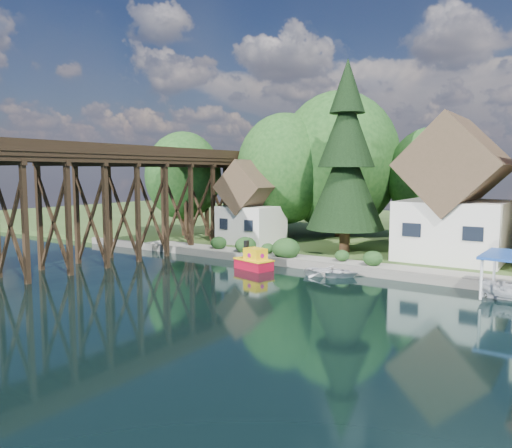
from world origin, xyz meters
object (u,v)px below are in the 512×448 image
object	(u,v)px
shed	(252,208)
conifer	(346,160)
house_left	(455,199)
boat_white_a	(331,271)
boat_canopy	(510,281)
trestle_bridge	(141,194)
tugboat	(254,261)

from	to	relation	value
shed	conifer	size ratio (longest dim) A/B	0.49
house_left	boat_white_a	xyz separation A→B (m)	(-6.01, -9.30, -4.75)
conifer	boat_canopy	xyz separation A→B (m)	(13.44, -7.88, -7.02)
trestle_bridge	conifer	world-z (taller)	conifer
conifer	boat_white_a	size ratio (longest dim) A/B	4.25
house_left	boat_canopy	distance (m)	11.75
conifer	tugboat	bearing A→B (deg)	-112.89
boat_white_a	boat_canopy	world-z (taller)	boat_canopy
tugboat	shed	bearing A→B (deg)	125.16
trestle_bridge	tugboat	distance (m)	12.15
house_left	tugboat	bearing A→B (deg)	-138.98
shed	tugboat	xyz separation A→B (m)	(6.18, -8.78, -3.19)
conifer	boat_canopy	distance (m)	17.09
shed	conifer	bearing A→B (deg)	-2.28
conifer	boat_white_a	world-z (taller)	conifer
tugboat	boat_canopy	bearing A→B (deg)	1.74
shed	boat_canopy	world-z (taller)	shed
house_left	tugboat	distance (m)	16.30
trestle_bridge	tugboat	size ratio (longest dim) A/B	13.62
trestle_bridge	boat_canopy	size ratio (longest dim) A/B	10.52
trestle_bridge	tugboat	world-z (taller)	trestle_bridge
trestle_bridge	shed	bearing A→B (deg)	61.81
house_left	shed	world-z (taller)	house_left
trestle_bridge	boat_white_a	size ratio (longest dim) A/B	11.82
house_left	conifer	bearing A→B (deg)	-167.15
trestle_bridge	shed	distance (m)	10.69
tugboat	boat_white_a	xyz separation A→B (m)	(5.80, 0.98, -0.25)
boat_white_a	boat_canopy	size ratio (longest dim) A/B	0.89
shed	tugboat	world-z (taller)	shed
trestle_bridge	house_left	xyz separation A→B (m)	(23.00, 10.83, -0.21)
boat_white_a	shed	bearing A→B (deg)	45.52
conifer	boat_white_a	distance (m)	10.97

